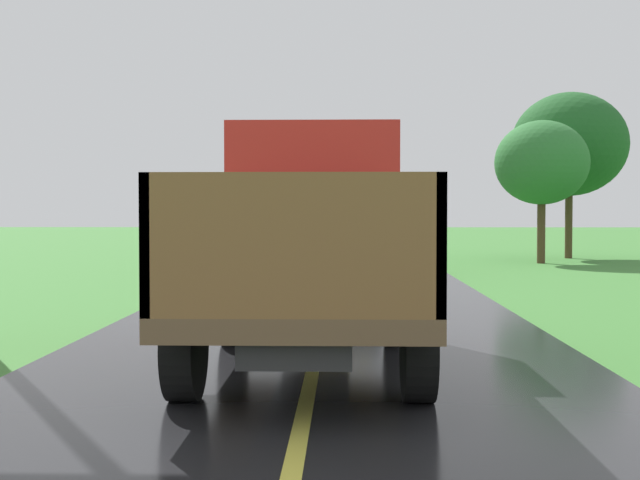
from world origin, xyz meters
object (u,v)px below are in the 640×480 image
(banana_truck_far, at_px, (339,222))
(roadside_tree_near_left, at_px, (569,144))
(banana_truck_near, at_px, (310,238))
(roadside_tree_mid_right, at_px, (542,163))

(banana_truck_far, distance_m, roadside_tree_near_left, 11.90)
(banana_truck_near, distance_m, banana_truck_far, 15.73)
(banana_truck_near, distance_m, roadside_tree_mid_right, 21.31)
(banana_truck_near, bearing_deg, banana_truck_far, 89.16)
(banana_truck_near, relative_size, roadside_tree_near_left, 0.92)
(roadside_tree_near_left, height_order, roadside_tree_mid_right, roadside_tree_near_left)
(roadside_tree_near_left, distance_m, roadside_tree_mid_right, 3.84)
(roadside_tree_near_left, relative_size, roadside_tree_mid_right, 1.28)
(banana_truck_far, xyz_separation_m, roadside_tree_near_left, (8.77, 7.51, 2.88))
(roadside_tree_mid_right, bearing_deg, roadside_tree_near_left, 61.48)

